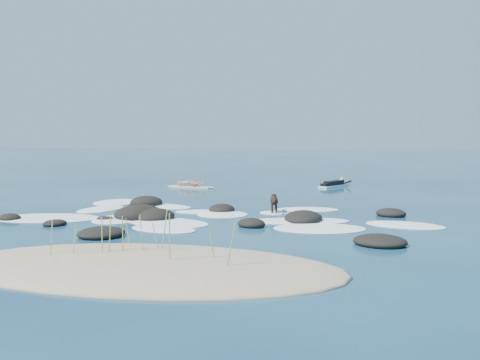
# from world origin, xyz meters

# --- Properties ---
(ground) EXTENTS (160.00, 160.00, 0.00)m
(ground) POSITION_xyz_m (0.00, 0.00, 0.00)
(ground) COLOR #0A2642
(ground) RESTS_ON ground
(sand_dune) EXTENTS (9.00, 4.40, 0.60)m
(sand_dune) POSITION_xyz_m (0.00, -8.20, 0.00)
(sand_dune) COLOR #9E8966
(sand_dune) RESTS_ON ground
(dune_grass) EXTENTS (4.30, 1.74, 1.19)m
(dune_grass) POSITION_xyz_m (-0.22, -7.97, 0.61)
(dune_grass) COLOR #899749
(dune_grass) RESTS_ON ground
(reef_rocks) EXTENTS (14.06, 8.08, 0.63)m
(reef_rocks) POSITION_xyz_m (-0.61, -1.67, 0.12)
(reef_rocks) COLOR black
(reef_rocks) RESTS_ON ground
(breaking_foam) EXTENTS (15.52, 7.89, 0.12)m
(breaking_foam) POSITION_xyz_m (-0.93, -1.05, 0.01)
(breaking_foam) COLOR white
(breaking_foam) RESTS_ON ground
(standing_surfer_rig) EXTENTS (2.85, 0.98, 1.63)m
(standing_surfer_rig) POSITION_xyz_m (-3.81, 8.87, 0.64)
(standing_surfer_rig) COLOR beige
(standing_surfer_rig) RESTS_ON ground
(paddling_surfer_rig) EXTENTS (1.84, 2.49, 0.46)m
(paddling_surfer_rig) POSITION_xyz_m (3.90, 10.89, 0.16)
(paddling_surfer_rig) COLOR white
(paddling_surfer_rig) RESTS_ON ground
(dog) EXTENTS (0.39, 1.13, 0.72)m
(dog) POSITION_xyz_m (1.81, 0.40, 0.48)
(dog) COLOR black
(dog) RESTS_ON ground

